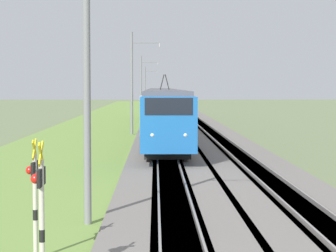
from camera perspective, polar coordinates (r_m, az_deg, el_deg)
name	(u,v)px	position (r m, az deg, el deg)	size (l,w,h in m)	color
ballast_main	(162,130)	(61.79, -0.51, -0.34)	(240.00, 4.40, 0.30)	slate
ballast_adjacent	(206,130)	(61.97, 3.33, -0.34)	(240.00, 4.40, 0.30)	slate
track_main	(162,130)	(61.79, -0.51, -0.33)	(240.00, 1.57, 0.45)	#4C4238
track_adjacent	(206,130)	(61.97, 3.33, -0.33)	(240.00, 1.57, 0.45)	#4C4238
grass_verge	(105,131)	(61.97, -5.49, -0.43)	(240.00, 11.78, 0.12)	olive
passenger_train	(162,106)	(63.02, -0.52, 1.77)	(62.93, 2.91, 5.09)	blue
crossing_signal_near	(41,203)	(13.43, -11.02, -6.62)	(0.70, 0.23, 3.16)	beige
crossing_signal_aux	(34,189)	(15.99, -11.57, -5.38)	(0.70, 0.23, 3.01)	beige
catenary_mast_near	(89,89)	(19.60, -6.89, 3.22)	(0.22, 2.56, 8.08)	slate
catenary_mast_mid	(132,82)	(56.34, -3.12, 3.81)	(0.22, 2.56, 8.90)	slate
catenary_mast_far	(141,85)	(93.13, -2.32, 3.58)	(0.22, 2.56, 8.59)	slate
catenary_mast_distant	(145,87)	(129.93, -1.98, 3.45)	(0.22, 2.56, 8.16)	slate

